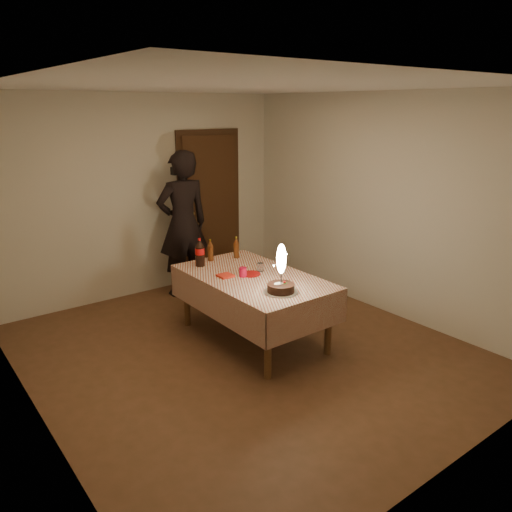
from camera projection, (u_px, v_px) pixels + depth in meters
name	position (u px, v px, depth m)	size (l,w,h in m)	color
ground	(246.00, 351.00, 5.15)	(4.00, 4.50, 0.01)	brown
room_shell	(243.00, 191.00, 4.75)	(4.04, 4.54, 2.62)	beige
dining_table	(253.00, 285.00, 5.26)	(1.02, 1.72, 0.72)	brown
birthday_cake	(281.00, 280.00, 4.73)	(0.32, 0.32, 0.48)	white
red_plate	(250.00, 274.00, 5.28)	(0.22, 0.22, 0.01)	#A50B0B
red_cup	(243.00, 272.00, 5.19)	(0.08, 0.08, 0.10)	red
clear_cup	(260.00, 267.00, 5.37)	(0.07, 0.07, 0.09)	white
napkin_stack	(225.00, 276.00, 5.20)	(0.15, 0.15, 0.02)	red
cola_bottle	(200.00, 253.00, 5.51)	(0.10, 0.10, 0.32)	black
amber_bottle_left	(210.00, 251.00, 5.71)	(0.06, 0.06, 0.25)	#5B2B0F
amber_bottle_right	(236.00, 248.00, 5.82)	(0.06, 0.06, 0.25)	#5B2B0F
photographer	(183.00, 224.00, 6.48)	(0.73, 0.52, 1.91)	black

